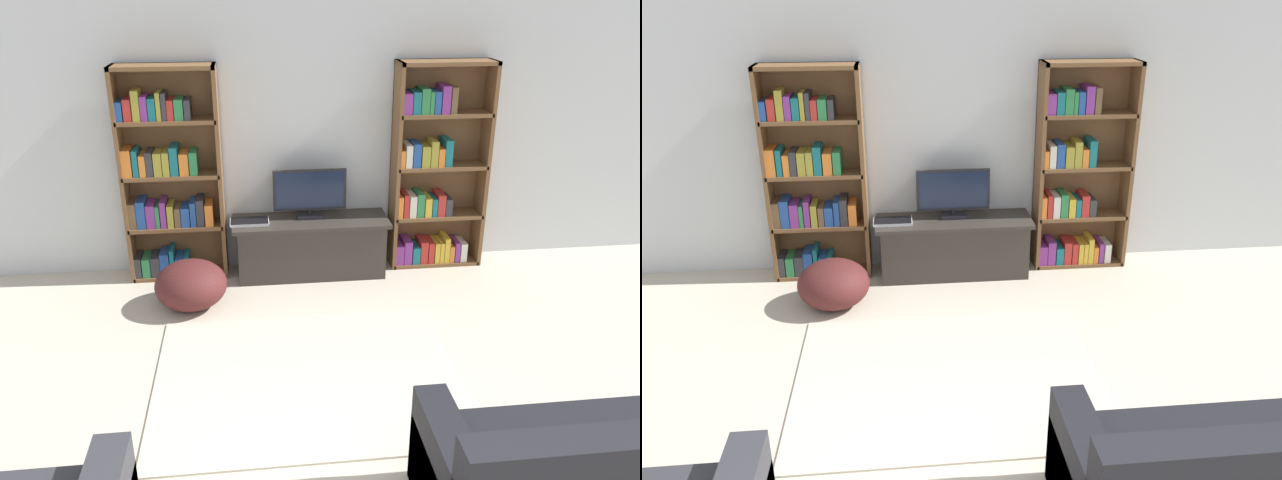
{
  "view_description": "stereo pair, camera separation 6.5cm",
  "coord_description": "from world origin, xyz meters",
  "views": [
    {
      "loc": [
        -0.53,
        -1.49,
        2.63
      ],
      "look_at": [
        0.01,
        3.06,
        0.7
      ],
      "focal_mm": 35.0,
      "sensor_mm": 36.0,
      "label": 1
    },
    {
      "loc": [
        -0.47,
        -1.5,
        2.63
      ],
      "look_at": [
        0.01,
        3.06,
        0.7
      ],
      "focal_mm": 35.0,
      "sensor_mm": 36.0,
      "label": 2
    }
  ],
  "objects": [
    {
      "name": "bookshelf_left",
      "position": [
        -1.26,
        4.05,
        0.95
      ],
      "size": [
        0.89,
        0.3,
        1.96
      ],
      "color": "brown",
      "rests_on": "ground_plane"
    },
    {
      "name": "tv_stand",
      "position": [
        0.02,
        3.92,
        0.28
      ],
      "size": [
        1.46,
        0.49,
        0.55
      ],
      "color": "#332D28",
      "rests_on": "ground_plane"
    },
    {
      "name": "laptop",
      "position": [
        -0.55,
        3.9,
        0.56
      ],
      "size": [
        0.36,
        0.21,
        0.03
      ],
      "color": "silver",
      "rests_on": "tv_stand"
    },
    {
      "name": "wall_back",
      "position": [
        0.0,
        4.23,
        1.3
      ],
      "size": [
        8.8,
        0.06,
        2.6
      ],
      "color": "silver",
      "rests_on": "ground_plane"
    },
    {
      "name": "beanbag_ottoman",
      "position": [
        -1.07,
        3.37,
        0.21
      ],
      "size": [
        0.61,
        0.61,
        0.41
      ],
      "primitive_type": "ellipsoid",
      "color": "#4C1E1E",
      "rests_on": "ground_plane"
    },
    {
      "name": "television",
      "position": [
        0.02,
        3.99,
        0.79
      ],
      "size": [
        0.68,
        0.16,
        0.46
      ],
      "color": "black",
      "rests_on": "tv_stand"
    },
    {
      "name": "bookshelf_right",
      "position": [
        1.21,
        4.06,
        0.92
      ],
      "size": [
        0.89,
        0.3,
        1.96
      ],
      "color": "brown",
      "rests_on": "ground_plane"
    },
    {
      "name": "area_rug",
      "position": [
        -0.2,
        2.2,
        0.01
      ],
      "size": [
        2.12,
        1.72,
        0.02
      ],
      "color": "beige",
      "rests_on": "ground_plane"
    }
  ]
}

